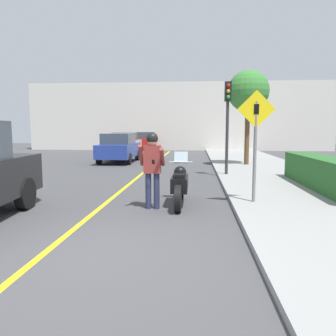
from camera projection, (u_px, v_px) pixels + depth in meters
ground_plane at (83, 253)px, 5.03m from camera, size 80.00×80.00×0.00m
sidewalk_curb at (313, 200)px, 8.58m from camera, size 4.40×44.00×0.12m
road_center_line at (127, 186)px, 11.02m from camera, size 0.12×36.00×0.01m
building_backdrop at (178, 117)px, 30.40m from camera, size 28.00×1.20×6.21m
motorcycle at (180, 185)px, 8.28m from camera, size 0.62×2.26×1.31m
person_biker at (152, 162)px, 7.76m from camera, size 0.59×0.49×1.83m
crossing_sign at (255, 135)px, 7.93m from camera, size 0.91×0.08×2.72m
traffic_light at (228, 110)px, 12.90m from camera, size 0.26×0.30×3.64m
hedge_row at (324, 173)px, 9.97m from camera, size 0.90×5.37×0.93m
street_tree at (248, 92)px, 16.49m from camera, size 2.08×2.08×4.76m
parked_car_blue at (119, 148)px, 19.04m from camera, size 1.88×4.20×1.68m
parked_car_silver at (125, 143)px, 25.16m from camera, size 1.88×4.20×1.68m
parked_car_red at (147, 141)px, 31.00m from camera, size 1.88×4.20×1.68m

